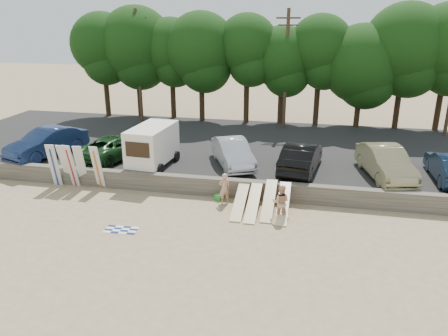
{
  "coord_description": "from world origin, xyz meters",
  "views": [
    {
      "loc": [
        4.23,
        -18.29,
        9.34
      ],
      "look_at": [
        -0.17,
        3.0,
        1.6
      ],
      "focal_mm": 35.0,
      "sensor_mm": 36.0,
      "label": 1
    }
  ],
  "objects": [
    {
      "name": "ground",
      "position": [
        0.0,
        0.0,
        0.0
      ],
      "size": [
        120.0,
        120.0,
        0.0
      ],
      "primitive_type": "plane",
      "color": "tan",
      "rests_on": "ground"
    },
    {
      "name": "seawall",
      "position": [
        0.0,
        3.0,
        0.5
      ],
      "size": [
        44.0,
        0.5,
        1.0
      ],
      "primitive_type": "cube",
      "color": "#6B6356",
      "rests_on": "ground"
    },
    {
      "name": "parking_lot",
      "position": [
        0.0,
        10.5,
        0.35
      ],
      "size": [
        44.0,
        14.5,
        0.7
      ],
      "primitive_type": "cube",
      "color": "#282828",
      "rests_on": "ground"
    },
    {
      "name": "treeline",
      "position": [
        0.84,
        17.45,
        6.67
      ],
      "size": [
        32.98,
        6.66,
        9.53
      ],
      "color": "#382616",
      "rests_on": "parking_lot"
    },
    {
      "name": "utility_poles",
      "position": [
        2.0,
        16.0,
        5.43
      ],
      "size": [
        25.8,
        0.26,
        9.0
      ],
      "color": "#473321",
      "rests_on": "parking_lot"
    },
    {
      "name": "box_trailer",
      "position": [
        -4.9,
        5.02,
        2.06
      ],
      "size": [
        2.41,
        3.95,
        2.42
      ],
      "rotation": [
        0.0,
        0.0,
        -0.08
      ],
      "color": "white",
      "rests_on": "parking_lot"
    },
    {
      "name": "car_0",
      "position": [
        -12.2,
        5.52,
        1.58
      ],
      "size": [
        3.5,
        5.66,
        1.76
      ],
      "primitive_type": "imported",
      "rotation": [
        0.0,
        0.0,
        -0.33
      ],
      "color": "#152449",
      "rests_on": "parking_lot"
    },
    {
      "name": "car_1",
      "position": [
        -7.74,
        6.06,
        1.42
      ],
      "size": [
        3.97,
        5.68,
        1.44
      ],
      "primitive_type": "imported",
      "rotation": [
        0.0,
        0.0,
        2.8
      ],
      "color": "#133516",
      "rests_on": "parking_lot"
    },
    {
      "name": "car_2",
      "position": [
        -0.27,
        6.06,
        1.49
      ],
      "size": [
        3.53,
        5.06,
        1.58
      ],
      "primitive_type": "imported",
      "rotation": [
        0.0,
        0.0,
        0.43
      ],
      "color": "#A7A7AC",
      "rests_on": "parking_lot"
    },
    {
      "name": "car_3",
      "position": [
        3.75,
        5.84,
        1.54
      ],
      "size": [
        2.48,
        5.32,
        1.69
      ],
      "primitive_type": "imported",
      "rotation": [
        0.0,
        0.0,
        3.0
      ],
      "color": "black",
      "rests_on": "parking_lot"
    },
    {
      "name": "car_4",
      "position": [
        8.35,
        5.79,
        1.57
      ],
      "size": [
        2.97,
        5.54,
        1.73
      ],
      "primitive_type": "imported",
      "rotation": [
        0.0,
        0.0,
        0.23
      ],
      "color": "#867F55",
      "rests_on": "parking_lot"
    },
    {
      "name": "surfboard_upright_0",
      "position": [
        -9.81,
        2.41,
        1.28
      ],
      "size": [
        0.57,
        0.64,
        2.56
      ],
      "primitive_type": "cube",
      "rotation": [
        0.2,
        0.0,
        0.13
      ],
      "color": "silver",
      "rests_on": "ground"
    },
    {
      "name": "surfboard_upright_1",
      "position": [
        -9.22,
        2.63,
        1.26
      ],
      "size": [
        0.56,
        0.8,
        2.52
      ],
      "primitive_type": "cube",
      "rotation": [
        0.28,
        0.0,
        -0.09
      ],
      "color": "silver",
      "rests_on": "ground"
    },
    {
      "name": "surfboard_upright_2",
      "position": [
        -8.8,
        2.49,
        1.28
      ],
      "size": [
        0.58,
        0.66,
        2.56
      ],
      "primitive_type": "cube",
      "rotation": [
        0.21,
        0.0,
        -0.14
      ],
      "color": "silver",
      "rests_on": "ground"
    },
    {
      "name": "surfboard_upright_3",
      "position": [
        -8.28,
        2.63,
        1.26
      ],
      "size": [
        0.61,
        0.8,
        2.53
      ],
      "primitive_type": "cube",
      "rotation": [
        0.26,
        0.0,
        0.16
      ],
      "color": "silver",
      "rests_on": "ground"
    },
    {
      "name": "surfboard_upright_4",
      "position": [
        -7.24,
        2.55,
        1.28
      ],
      "size": [
        0.54,
        0.61,
        2.56
      ],
      "primitive_type": "cube",
      "rotation": [
        0.2,
        0.0,
        -0.07
      ],
      "color": "silver",
      "rests_on": "ground"
    },
    {
      "name": "surfboard_low_0",
      "position": [
        0.97,
        1.41,
        0.48
      ],
      "size": [
        0.56,
        2.89,
        0.95
      ],
      "primitive_type": "cube",
      "rotation": [
        0.3,
        0.0,
        0.0
      ],
      "color": "#D9BE89",
      "rests_on": "ground"
    },
    {
      "name": "surfboard_low_1",
      "position": [
        1.65,
        1.33,
        0.49
      ],
      "size": [
        0.56,
        2.88,
        0.99
      ],
      "primitive_type": "cube",
      "rotation": [
        0.31,
        0.0,
        0.0
      ],
      "color": "#D9BE89",
      "rests_on": "ground"
    },
    {
      "name": "surfboard_low_2",
      "position": [
        2.4,
        1.56,
        0.59
      ],
      "size": [
        0.56,
        2.81,
        1.17
      ],
      "primitive_type": "cube",
      "rotation": [
        0.38,
        0.0,
        0.0
      ],
      "color": "#D9BE89",
      "rests_on": "ground"
    },
    {
      "name": "surfboard_low_3",
      "position": [
        3.12,
        1.39,
        0.58
      ],
      "size": [
        0.56,
        2.82,
        1.15
      ],
      "primitive_type": "cube",
      "rotation": [
        0.37,
        0.0,
        0.0
      ],
      "color": "#D9BE89",
      "rests_on": "ground"
    },
    {
      "name": "beachgoer_a",
      "position": [
        0.03,
        2.13,
        0.82
      ],
      "size": [
        0.71,
        0.63,
        1.63
      ],
      "primitive_type": "imported",
      "rotation": [
        0.0,
        0.0,
        3.66
      ],
      "color": "tan",
      "rests_on": "ground"
    },
    {
      "name": "beachgoer_b",
      "position": [
        3.03,
        0.83,
        0.86
      ],
      "size": [
        0.84,
        0.66,
        1.73
      ],
      "primitive_type": "imported",
      "rotation": [
        0.0,
        0.0,
        3.14
      ],
      "color": "tan",
      "rests_on": "ground"
    },
    {
      "name": "cooler",
      "position": [
        -0.34,
        2.4,
        0.16
      ],
      "size": [
        0.47,
        0.42,
        0.32
      ],
      "primitive_type": "cube",
      "rotation": [
        0.0,
        0.0,
        -0.4
      ],
      "color": "#268C2E",
      "rests_on": "ground"
    },
    {
      "name": "gear_bag",
      "position": [
        0.96,
        2.4,
        0.11
      ],
      "size": [
        0.31,
        0.26,
        0.22
      ],
      "primitive_type": "cube",
      "rotation": [
        0.0,
        0.0,
        0.04
      ],
      "color": "#E54F1A",
      "rests_on": "ground"
    },
    {
      "name": "beach_towel",
      "position": [
        -3.98,
        -1.8,
        0.01
      ],
      "size": [
        1.57,
        1.57,
        0.0
      ],
      "primitive_type": "plane",
      "rotation": [
        0.0,
        0.0,
        0.04
      ],
      "color": "white",
      "rests_on": "ground"
    }
  ]
}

